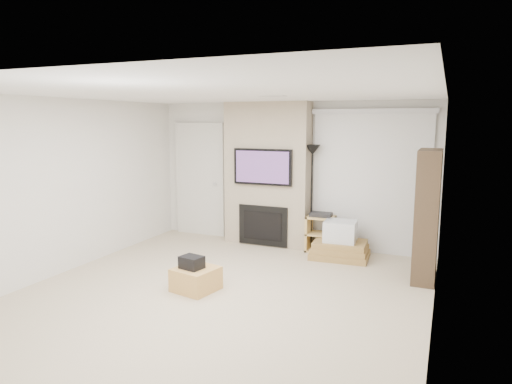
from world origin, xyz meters
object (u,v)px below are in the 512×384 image
at_px(ottoman, 196,279).
at_px(box_stack, 340,244).
at_px(floor_lamp, 312,167).
at_px(av_stand, 321,231).
at_px(bookshelf, 427,215).

relative_size(ottoman, box_stack, 0.53).
relative_size(floor_lamp, av_stand, 2.71).
xyz_separation_m(ottoman, box_stack, (1.41, 2.14, 0.08)).
relative_size(floor_lamp, bookshelf, 0.99).
bearing_deg(av_stand, floor_lamp, 161.38).
distance_m(av_stand, box_stack, 0.47).
height_order(av_stand, box_stack, av_stand).
distance_m(ottoman, box_stack, 2.56).
bearing_deg(av_stand, box_stack, -32.19).
xyz_separation_m(av_stand, bookshelf, (1.68, -0.76, 0.55)).
bearing_deg(ottoman, av_stand, 66.85).
height_order(ottoman, bookshelf, bookshelf).
bearing_deg(av_stand, bookshelf, -24.39).
bearing_deg(box_stack, floor_lamp, 151.84).
relative_size(av_stand, box_stack, 0.70).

